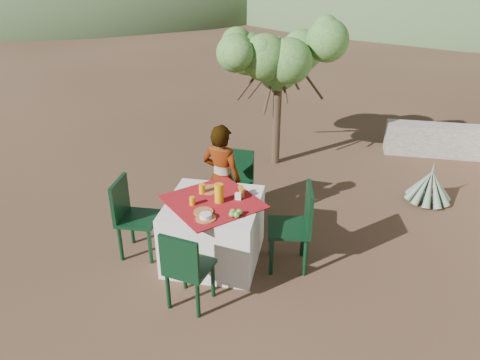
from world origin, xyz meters
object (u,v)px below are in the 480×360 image
at_px(shrub_tree, 283,64).
at_px(chair_left, 131,214).
at_px(person, 222,178).
at_px(juice_pitcher, 219,193).
at_px(table, 214,230).
at_px(chair_near, 186,267).
at_px(chair_far, 237,180).
at_px(agave, 429,187).
at_px(chair_right, 297,224).

bearing_deg(shrub_tree, chair_left, -115.09).
relative_size(person, juice_pitcher, 6.43).
xyz_separation_m(table, chair_near, (-0.06, -0.86, 0.12)).
relative_size(chair_near, person, 0.63).
distance_m(chair_left, juice_pitcher, 1.09).
height_order(person, shrub_tree, shrub_tree).
distance_m(chair_far, juice_pitcher, 1.15).
distance_m(chair_near, person, 1.57).
height_order(table, agave, table).
bearing_deg(table, juice_pitcher, 1.03).
bearing_deg(chair_near, juice_pitcher, -87.03).
distance_m(table, person, 0.76).
bearing_deg(shrub_tree, agave, -23.49).
bearing_deg(table, chair_right, 2.85).
distance_m(chair_left, chair_right, 1.90).
bearing_deg(agave, shrub_tree, 156.51).
relative_size(chair_far, chair_near, 1.00).
relative_size(chair_left, agave, 1.39).
bearing_deg(chair_near, chair_far, -81.36).
xyz_separation_m(chair_far, juice_pitcher, (0.02, -1.08, 0.38)).
bearing_deg(chair_left, table, -87.74).
bearing_deg(agave, table, -144.50).
relative_size(table, shrub_tree, 0.62).
distance_m(person, shrub_tree, 2.45).
relative_size(table, juice_pitcher, 5.93).
distance_m(person, agave, 3.04).
bearing_deg(shrub_tree, chair_far, -101.86).
distance_m(table, chair_left, 0.97).
bearing_deg(shrub_tree, juice_pitcher, -96.99).
bearing_deg(person, chair_far, -89.83).
bearing_deg(juice_pitcher, chair_far, 91.32).
height_order(table, person, person).
distance_m(chair_left, person, 1.19).
bearing_deg(agave, chair_far, -162.57).
bearing_deg(agave, chair_near, -134.65).
relative_size(chair_left, shrub_tree, 0.46).
bearing_deg(juice_pitcher, person, 100.93).
bearing_deg(chair_left, shrub_tree, -26.97).
xyz_separation_m(table, chair_right, (0.94, 0.05, 0.17)).
height_order(chair_near, person, person).
distance_m(chair_right, agave, 2.57).
height_order(table, juice_pitcher, juice_pitcher).
relative_size(person, shrub_tree, 0.68).
relative_size(chair_near, juice_pitcher, 4.07).
relative_size(chair_right, juice_pitcher, 4.55).
relative_size(chair_left, juice_pitcher, 4.35).
relative_size(chair_near, chair_right, 0.89).
relative_size(chair_far, chair_left, 0.93).
height_order(chair_near, shrub_tree, shrub_tree).
bearing_deg(chair_near, table, -82.23).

